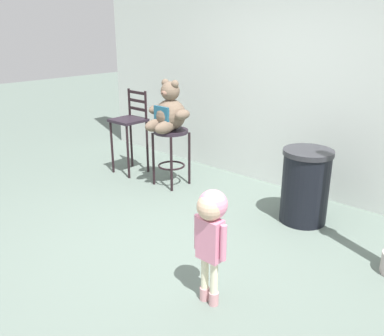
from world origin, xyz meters
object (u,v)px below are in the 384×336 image
at_px(bar_stool_with_teddy, 171,145).
at_px(teddy_bear, 169,112).
at_px(trash_bin, 305,186).
at_px(bar_chair_empty, 130,125).
at_px(child_walking, 211,223).

relative_size(bar_stool_with_teddy, teddy_bear, 1.18).
relative_size(bar_stool_with_teddy, trash_bin, 0.93).
distance_m(bar_stool_with_teddy, bar_chair_empty, 0.76).
bearing_deg(bar_stool_with_teddy, child_walking, -38.42).
height_order(bar_stool_with_teddy, bar_chair_empty, bar_chair_empty).
bearing_deg(teddy_bear, bar_stool_with_teddy, 90.00).
relative_size(teddy_bear, child_walking, 0.69).
distance_m(teddy_bear, trash_bin, 1.85).
distance_m(bar_stool_with_teddy, child_walking, 2.41).
relative_size(teddy_bear, trash_bin, 0.79).
bearing_deg(teddy_bear, trash_bin, 7.10).
bearing_deg(teddy_bear, child_walking, -37.84).
bearing_deg(child_walking, bar_stool_with_teddy, 30.37).
bearing_deg(bar_stool_with_teddy, trash_bin, 6.12).
height_order(teddy_bear, trash_bin, teddy_bear).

